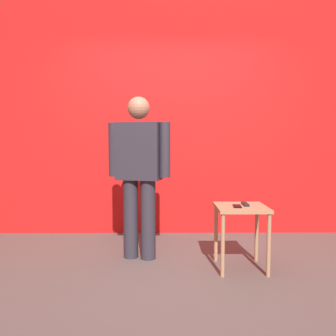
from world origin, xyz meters
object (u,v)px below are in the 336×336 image
object	(u,v)px
tv_remote	(245,204)
cell_phone	(237,206)
side_table	(241,217)
standing_person	(139,169)

from	to	relation	value
tv_remote	cell_phone	bearing A→B (deg)	-138.99
side_table	cell_phone	bearing A→B (deg)	-141.13
standing_person	cell_phone	bearing A→B (deg)	-20.50
standing_person	tv_remote	distance (m)	1.08
standing_person	side_table	bearing A→B (deg)	-17.60
standing_person	cell_phone	size ratio (longest dim) A/B	11.23
standing_person	side_table	world-z (taller)	standing_person
side_table	cell_phone	xyz separation A→B (m)	(-0.05, -0.04, 0.11)
side_table	standing_person	bearing A→B (deg)	162.40
side_table	tv_remote	distance (m)	0.13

